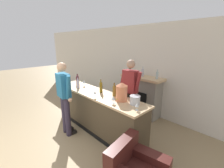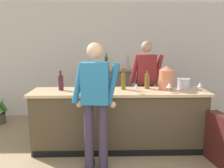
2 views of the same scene
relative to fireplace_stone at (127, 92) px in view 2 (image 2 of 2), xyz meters
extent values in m
cube|color=silver|center=(-0.50, 0.26, 0.74)|extent=(12.00, 0.07, 2.75)
cube|color=#4B3E2A|center=(-0.28, -1.56, -0.15)|extent=(2.83, 0.57, 0.97)
cube|color=tan|center=(-0.28, -1.56, 0.36)|extent=(2.90, 0.64, 0.04)
cube|color=black|center=(-0.28, -1.85, -0.58)|extent=(2.77, 0.01, 0.10)
cube|color=gray|center=(0.00, 0.01, -0.05)|extent=(1.16, 0.44, 1.17)
cube|color=black|center=(0.00, -0.23, -0.20)|extent=(0.64, 0.02, 0.75)
cube|color=tan|center=(0.00, -0.01, 0.57)|extent=(1.32, 0.52, 0.07)
cylinder|color=#254F27|center=(-0.49, -0.01, 0.73)|extent=(0.07, 0.07, 0.24)
cylinder|color=#254F27|center=(-0.49, -0.01, 0.89)|extent=(0.03, 0.03, 0.08)
cylinder|color=#ADB0BB|center=(0.01, -0.01, 0.72)|extent=(0.08, 0.08, 0.22)
cylinder|color=#ADB0BB|center=(0.01, -0.01, 0.86)|extent=(0.03, 0.03, 0.07)
cylinder|color=#A2B9BB|center=(0.49, -0.01, 0.71)|extent=(0.06, 0.06, 0.20)
cylinder|color=#A2B9BB|center=(0.49, -0.01, 0.84)|extent=(0.03, 0.03, 0.07)
cylinder|color=#4D4739|center=(-2.90, -0.31, -0.51)|extent=(0.24, 0.24, 0.24)
cylinder|color=#332319|center=(-2.90, -0.31, -0.41)|extent=(0.22, 0.22, 0.02)
cone|color=#47833E|center=(-2.81, -0.29, -0.22)|extent=(0.18, 0.27, 0.32)
cone|color=#468F39|center=(-2.90, -0.21, -0.20)|extent=(0.24, 0.12, 0.35)
cylinder|color=#362E41|center=(-0.54, -2.24, -0.14)|extent=(0.13, 0.13, 0.99)
cube|color=black|center=(-0.53, -2.17, -0.60)|extent=(0.12, 0.25, 0.07)
cylinder|color=#362E41|center=(-0.74, -2.22, -0.14)|extent=(0.13, 0.13, 0.99)
cube|color=black|center=(-0.73, -2.15, -0.60)|extent=(0.12, 0.25, 0.07)
cube|color=teal|center=(-0.64, -2.23, 0.64)|extent=(0.38, 0.25, 0.55)
cylinder|color=teal|center=(-0.41, -2.23, 0.63)|extent=(0.20, 0.08, 0.57)
sphere|color=tan|center=(-0.41, -2.21, 0.33)|extent=(0.09, 0.09, 0.09)
cylinder|color=teal|center=(-0.87, -2.19, 0.63)|extent=(0.20, 0.08, 0.57)
sphere|color=tan|center=(-0.86, -2.17, 0.33)|extent=(0.09, 0.09, 0.09)
sphere|color=tan|center=(-0.64, -2.23, 1.06)|extent=(0.21, 0.21, 0.21)
cylinder|color=#4E3A2D|center=(0.18, -0.92, -0.13)|extent=(0.13, 0.13, 1.01)
cube|color=black|center=(0.18, -0.99, -0.60)|extent=(0.11, 0.25, 0.07)
cylinder|color=#4E3A2D|center=(0.38, -0.91, -0.13)|extent=(0.13, 0.13, 1.01)
cube|color=black|center=(0.38, -0.98, -0.60)|extent=(0.11, 0.25, 0.07)
cube|color=maroon|center=(0.28, -0.92, 0.66)|extent=(0.37, 0.24, 0.56)
cylinder|color=maroon|center=(0.05, -0.95, 0.66)|extent=(0.20, 0.08, 0.57)
sphere|color=tan|center=(0.05, -0.97, 0.36)|extent=(0.09, 0.09, 0.09)
cylinder|color=maroon|center=(0.51, -0.92, 0.66)|extent=(0.20, 0.08, 0.57)
sphere|color=tan|center=(0.51, -0.94, 0.36)|extent=(0.09, 0.09, 0.09)
sphere|color=tan|center=(0.28, -0.92, 1.09)|extent=(0.21, 0.21, 0.21)
cylinder|color=#CF734C|center=(0.51, -1.49, 0.55)|extent=(0.24, 0.24, 0.33)
cone|color=#CF734C|center=(0.51, -1.49, 0.75)|extent=(0.25, 0.25, 0.07)
cylinder|color=#B29333|center=(0.51, -1.63, 0.46)|extent=(0.02, 0.04, 0.02)
cylinder|color=silver|center=(0.83, -1.44, 0.47)|extent=(0.20, 0.20, 0.17)
cylinder|color=silver|center=(0.83, -1.44, 0.56)|extent=(0.22, 0.22, 0.01)
cylinder|color=#4B1827|center=(-1.25, -1.49, 0.50)|extent=(0.08, 0.08, 0.22)
sphere|color=#4B1827|center=(-1.25, -1.49, 0.61)|extent=(0.08, 0.08, 0.08)
cylinder|color=#4B1827|center=(-1.25, -1.49, 0.65)|extent=(0.03, 0.03, 0.09)
cylinder|color=black|center=(-1.25, -1.49, 0.70)|extent=(0.04, 0.04, 0.01)
cylinder|color=#B0A6BB|center=(-0.94, -1.66, 0.49)|extent=(0.07, 0.07, 0.21)
sphere|color=#B0A6BB|center=(-0.94, -1.66, 0.60)|extent=(0.07, 0.07, 0.07)
cylinder|color=#B0A6BB|center=(-0.94, -1.66, 0.64)|extent=(0.03, 0.03, 0.08)
cylinder|color=black|center=(-0.94, -1.66, 0.68)|extent=(0.03, 0.03, 0.01)
cylinder|color=brown|center=(0.21, -1.41, 0.50)|extent=(0.08, 0.08, 0.23)
sphere|color=brown|center=(0.21, -1.41, 0.61)|extent=(0.08, 0.08, 0.08)
cylinder|color=brown|center=(0.21, -1.41, 0.66)|extent=(0.03, 0.03, 0.09)
cylinder|color=black|center=(0.21, -1.41, 0.71)|extent=(0.04, 0.04, 0.01)
cylinder|color=brown|center=(-0.20, -1.46, 0.51)|extent=(0.07, 0.07, 0.24)
sphere|color=brown|center=(-0.20, -1.46, 0.63)|extent=(0.07, 0.07, 0.07)
cylinder|color=brown|center=(-0.20, -1.46, 0.67)|extent=(0.03, 0.03, 0.09)
cylinder|color=black|center=(-0.20, -1.46, 0.73)|extent=(0.03, 0.03, 0.01)
cylinder|color=silver|center=(1.03, -1.63, 0.39)|extent=(0.06, 0.06, 0.01)
cylinder|color=silver|center=(1.03, -1.63, 0.43)|extent=(0.01, 0.01, 0.07)
cone|color=silver|center=(1.03, -1.63, 0.50)|extent=(0.07, 0.07, 0.08)
cylinder|color=silver|center=(-0.99, -1.44, 0.39)|extent=(0.06, 0.06, 0.01)
cylinder|color=silver|center=(-0.99, -1.44, 0.43)|extent=(0.01, 0.01, 0.09)
cone|color=silver|center=(-0.99, -1.44, 0.52)|extent=(0.08, 0.08, 0.09)
cylinder|color=silver|center=(0.50, -1.73, 0.39)|extent=(0.07, 0.07, 0.01)
cylinder|color=silver|center=(0.50, -1.73, 0.43)|extent=(0.01, 0.01, 0.07)
cone|color=silver|center=(0.50, -1.73, 0.51)|extent=(0.09, 0.09, 0.08)
cylinder|color=silver|center=(-0.03, -1.79, 0.39)|extent=(0.06, 0.06, 0.01)
cylinder|color=silver|center=(-0.03, -1.79, 0.43)|extent=(0.01, 0.01, 0.08)
cone|color=silver|center=(-0.03, -1.79, 0.51)|extent=(0.07, 0.07, 0.07)
camera|label=1|loc=(2.54, -3.72, 1.59)|focal=24.00mm
camera|label=2|loc=(-0.49, -5.08, 1.16)|focal=35.00mm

